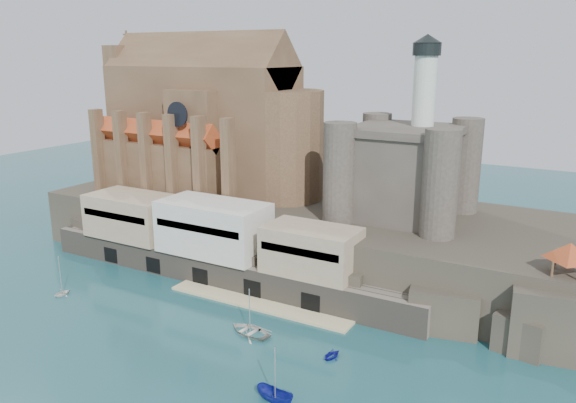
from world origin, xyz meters
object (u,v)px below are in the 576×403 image
(church, at_px, (210,128))
(castle_keep, at_px, (405,167))
(pavilion, at_px, (570,254))
(boat_2, at_px, (275,401))

(church, distance_m, castle_keep, 40.39)
(pavilion, bearing_deg, castle_keep, 149.82)
(church, relative_size, castle_keep, 1.60)
(church, bearing_deg, castle_keep, -1.11)
(castle_keep, distance_m, boat_2, 46.29)
(pavilion, bearing_deg, boat_2, -132.88)
(church, relative_size, pavilion, 7.34)
(castle_keep, distance_m, pavilion, 30.50)
(church, distance_m, pavilion, 68.65)
(pavilion, xyz_separation_m, boat_2, (-25.48, -27.44, -12.73))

